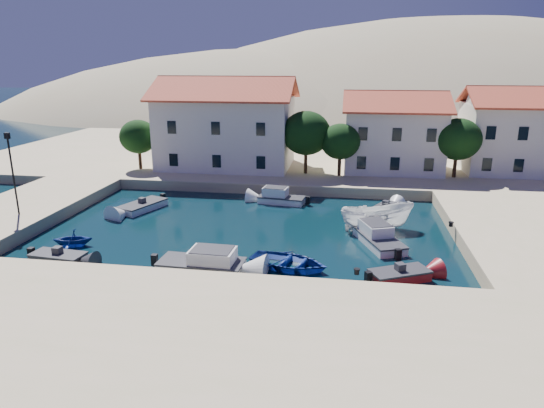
{
  "coord_description": "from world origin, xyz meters",
  "views": [
    {
      "loc": [
        7.15,
        -24.05,
        12.19
      ],
      "look_at": [
        1.82,
        10.25,
        2.0
      ],
      "focal_mm": 32.0,
      "sensor_mm": 36.0,
      "label": 1
    }
  ],
  "objects": [
    {
      "name": "rowboat_south",
      "position": [
        3.94,
        3.38,
        0.0
      ],
      "size": [
        5.65,
        4.68,
        1.01
      ],
      "primitive_type": "imported",
      "rotation": [
        0.0,
        0.0,
        1.3
      ],
      "color": "navy",
      "rests_on": "ground"
    },
    {
      "name": "cabin_cruiser_east",
      "position": [
        9.65,
        8.18,
        0.48
      ],
      "size": [
        3.64,
        5.35,
        1.6
      ],
      "rotation": [
        0.0,
        0.0,
        1.93
      ],
      "color": "white",
      "rests_on": "ground"
    },
    {
      "name": "motorboat_grey_sw",
      "position": [
        -10.55,
        1.92,
        0.3
      ],
      "size": [
        3.52,
        1.82,
        1.25
      ],
      "rotation": [
        0.0,
        0.0,
        -0.1
      ],
      "color": "#313136",
      "rests_on": "ground"
    },
    {
      "name": "motorboat_white_ne",
      "position": [
        10.63,
        15.9,
        0.3
      ],
      "size": [
        2.88,
        3.6,
        1.25
      ],
      "rotation": [
        0.0,
        0.0,
        1.08
      ],
      "color": "white",
      "rests_on": "ground"
    },
    {
      "name": "lamppost",
      "position": [
        -17.5,
        8.0,
        4.75
      ],
      "size": [
        0.35,
        0.25,
        6.22
      ],
      "color": "black",
      "rests_on": "quay_west"
    },
    {
      "name": "motorboat_white_west",
      "position": [
        -9.97,
        13.6,
        0.29
      ],
      "size": [
        3.37,
        4.81,
        1.25
      ],
      "rotation": [
        0.0,
        0.0,
        -1.93
      ],
      "color": "white",
      "rests_on": "ground"
    },
    {
      "name": "quay_north",
      "position": [
        2.0,
        38.0,
        0.5
      ],
      "size": [
        80.0,
        36.0,
        1.0
      ],
      "primitive_type": "cube",
      "color": "tan",
      "rests_on": "ground"
    },
    {
      "name": "boat_east",
      "position": [
        9.66,
        11.44,
        0.0
      ],
      "size": [
        6.07,
        3.76,
        2.2
      ],
      "primitive_type": "imported",
      "rotation": [
        0.0,
        0.0,
        1.88
      ],
      "color": "white",
      "rests_on": "ground"
    },
    {
      "name": "hills",
      "position": [
        20.64,
        123.62,
        -23.4
      ],
      "size": [
        254.0,
        176.0,
        99.0
      ],
      "color": "tan",
      "rests_on": "ground"
    },
    {
      "name": "motorboat_red_se",
      "position": [
        10.51,
        2.57,
        0.3
      ],
      "size": [
        3.79,
        2.91,
        1.25
      ],
      "rotation": [
        0.0,
        0.0,
        0.46
      ],
      "color": "maroon",
      "rests_on": "ground"
    },
    {
      "name": "bollards",
      "position": [
        2.8,
        3.87,
        1.15
      ],
      "size": [
        29.36,
        9.56,
        0.3
      ],
      "color": "black",
      "rests_on": "ground"
    },
    {
      "name": "cabin_cruiser_south",
      "position": [
        -1.26,
        2.14,
        0.48
      ],
      "size": [
        5.25,
        2.39,
        1.6
      ],
      "rotation": [
        0.0,
        0.0,
        -0.04
      ],
      "color": "white",
      "rests_on": "ground"
    },
    {
      "name": "rowboat_west",
      "position": [
        -11.2,
        4.72,
        0.0
      ],
      "size": [
        3.08,
        2.82,
        1.37
      ],
      "primitive_type": "imported",
      "rotation": [
        0.0,
        0.0,
        -1.32
      ],
      "color": "navy",
      "rests_on": "ground"
    },
    {
      "name": "trees",
      "position": [
        4.51,
        25.46,
        4.84
      ],
      "size": [
        37.3,
        5.3,
        6.45
      ],
      "color": "#382314",
      "rests_on": "quay_north"
    },
    {
      "name": "cabin_cruiser_north",
      "position": [
        1.57,
        17.42,
        0.48
      ],
      "size": [
        4.32,
        2.28,
        1.6
      ],
      "rotation": [
        0.0,
        0.0,
        3.01
      ],
      "color": "white",
      "rests_on": "ground"
    },
    {
      "name": "building_right",
      "position": [
        24.0,
        30.0,
        5.47
      ],
      "size": [
        9.45,
        8.4,
        8.8
      ],
      "color": "silver",
      "rests_on": "quay_north"
    },
    {
      "name": "ground",
      "position": [
        0.0,
        0.0,
        0.0
      ],
      "size": [
        400.0,
        400.0,
        0.0
      ],
      "primitive_type": "plane",
      "color": "black",
      "rests_on": "ground"
    },
    {
      "name": "quay_east",
      "position": [
        20.5,
        10.0,
        0.5
      ],
      "size": [
        11.0,
        20.0,
        1.0
      ],
      "primitive_type": "cube",
      "color": "tan",
      "rests_on": "ground"
    },
    {
      "name": "quay_west",
      "position": [
        -19.0,
        10.0,
        0.5
      ],
      "size": [
        8.0,
        20.0,
        1.0
      ],
      "primitive_type": "cube",
      "color": "tan",
      "rests_on": "ground"
    },
    {
      "name": "building_left",
      "position": [
        -6.0,
        28.0,
        5.94
      ],
      "size": [
        14.7,
        9.45,
        9.7
      ],
      "color": "silver",
      "rests_on": "quay_north"
    },
    {
      "name": "quay_south",
      "position": [
        0.0,
        -6.0,
        0.5
      ],
      "size": [
        52.0,
        12.0,
        1.0
      ],
      "primitive_type": "cube",
      "color": "tan",
      "rests_on": "ground"
    },
    {
      "name": "building_mid",
      "position": [
        12.0,
        29.0,
        5.22
      ],
      "size": [
        10.5,
        8.4,
        8.3
      ],
      "color": "silver",
      "rests_on": "quay_north"
    }
  ]
}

